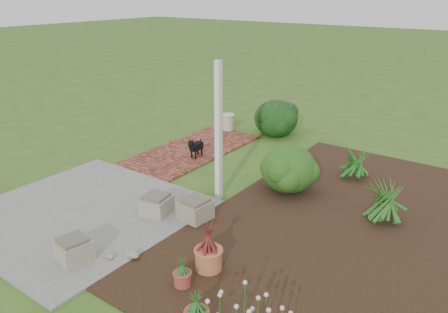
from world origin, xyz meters
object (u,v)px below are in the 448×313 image
Objects in this scene: cream_ceramic_urn at (228,122)px; stone_trough_near at (74,250)px; evergreen_shrub at (289,168)px; black_dog at (195,146)px.

stone_trough_near is at bearing -74.15° from cream_ceramic_urn.
cream_ceramic_urn is at bearing 142.46° from evergreen_shrub.
evergreen_shrub is at bearing -11.00° from black_dog.
evergreen_shrub is (2.47, -0.26, 0.17)m from black_dog.
black_dog is at bearing -73.96° from cream_ceramic_urn.
black_dog is at bearing 105.76° from stone_trough_near.
black_dog is 2.49m from evergreen_shrub.
stone_trough_near is 6.41m from cream_ceramic_urn.
cream_ceramic_urn is 0.40× the size of evergreen_shrub.
evergreen_shrub reaches higher than black_dog.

